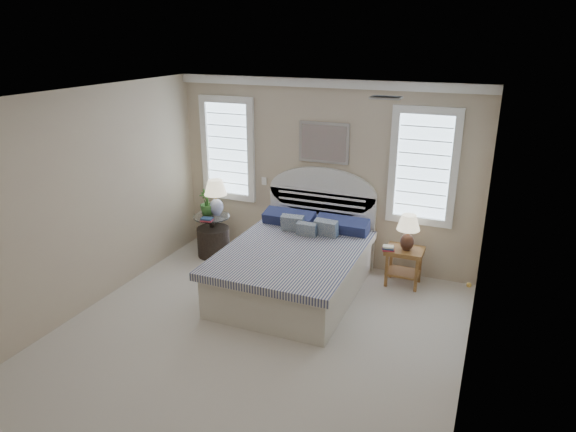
{
  "coord_description": "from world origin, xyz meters",
  "views": [
    {
      "loc": [
        2.29,
        -4.34,
        3.29
      ],
      "look_at": [
        0.06,
        1.0,
        1.21
      ],
      "focal_mm": 32.0,
      "sensor_mm": 36.0,
      "label": 1
    }
  ],
  "objects_px": {
    "side_table_left": "(212,231)",
    "floor_pot": "(214,242)",
    "lamp_right": "(408,228)",
    "lamp_left": "(216,193)",
    "nightstand_right": "(404,259)",
    "bed": "(297,263)"
  },
  "relations": [
    {
      "from": "lamp_right",
      "to": "side_table_left",
      "type": "bearing_deg",
      "value": -178.36
    },
    {
      "from": "bed",
      "to": "lamp_left",
      "type": "height_order",
      "value": "bed"
    },
    {
      "from": "bed",
      "to": "side_table_left",
      "type": "bearing_deg",
      "value": 160.26
    },
    {
      "from": "lamp_right",
      "to": "bed",
      "type": "bearing_deg",
      "value": -152.87
    },
    {
      "from": "bed",
      "to": "side_table_left",
      "type": "xyz_separation_m",
      "value": [
        -1.65,
        0.59,
        0.0
      ]
    },
    {
      "from": "side_table_left",
      "to": "floor_pot",
      "type": "relative_size",
      "value": 1.27
    },
    {
      "from": "floor_pot",
      "to": "lamp_left",
      "type": "distance_m",
      "value": 0.76
    },
    {
      "from": "bed",
      "to": "nightstand_right",
      "type": "bearing_deg",
      "value": 28.03
    },
    {
      "from": "nightstand_right",
      "to": "lamp_left",
      "type": "height_order",
      "value": "lamp_left"
    },
    {
      "from": "lamp_left",
      "to": "lamp_right",
      "type": "relative_size",
      "value": 1.13
    },
    {
      "from": "lamp_right",
      "to": "nightstand_right",
      "type": "bearing_deg",
      "value": 146.68
    },
    {
      "from": "floor_pot",
      "to": "lamp_left",
      "type": "relative_size",
      "value": 0.88
    },
    {
      "from": "nightstand_right",
      "to": "bed",
      "type": "bearing_deg",
      "value": -151.97
    },
    {
      "from": "side_table_left",
      "to": "floor_pot",
      "type": "distance_m",
      "value": 0.17
    },
    {
      "from": "bed",
      "to": "lamp_right",
      "type": "xyz_separation_m",
      "value": [
        1.32,
        0.68,
        0.45
      ]
    },
    {
      "from": "floor_pot",
      "to": "nightstand_right",
      "type": "bearing_deg",
      "value": 2.83
    },
    {
      "from": "lamp_left",
      "to": "lamp_right",
      "type": "height_order",
      "value": "lamp_left"
    },
    {
      "from": "bed",
      "to": "lamp_left",
      "type": "relative_size",
      "value": 4.01
    },
    {
      "from": "bed",
      "to": "side_table_left",
      "type": "distance_m",
      "value": 1.75
    },
    {
      "from": "bed",
      "to": "lamp_left",
      "type": "distance_m",
      "value": 1.84
    },
    {
      "from": "side_table_left",
      "to": "lamp_right",
      "type": "relative_size",
      "value": 1.26
    },
    {
      "from": "side_table_left",
      "to": "nightstand_right",
      "type": "bearing_deg",
      "value": 1.94
    }
  ]
}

